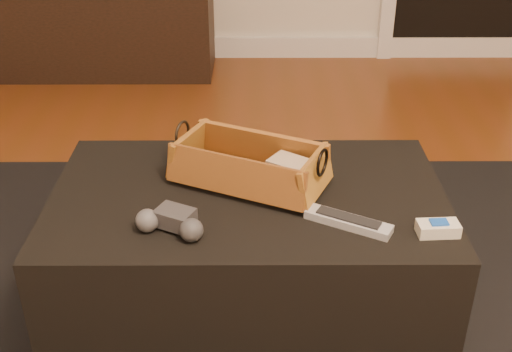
{
  "coord_description": "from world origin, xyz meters",
  "views": [
    {
      "loc": [
        0.08,
        -0.96,
        1.27
      ],
      "look_at": [
        0.08,
        0.41,
        0.49
      ],
      "focal_mm": 45.0,
      "sensor_mm": 36.0,
      "label": 1
    }
  ],
  "objects_px": {
    "ottoman": "(249,259)",
    "game_controller": "(171,222)",
    "media_cabinet": "(80,21)",
    "silver_remote": "(348,221)",
    "cream_gadget": "(438,228)",
    "wicker_basket": "(249,167)",
    "tv_remote": "(240,175)"
  },
  "relations": [
    {
      "from": "ottoman",
      "to": "game_controller",
      "type": "bearing_deg",
      "value": -134.71
    },
    {
      "from": "media_cabinet",
      "to": "silver_remote",
      "type": "relative_size",
      "value": 7.09
    },
    {
      "from": "ottoman",
      "to": "cream_gadget",
      "type": "xyz_separation_m",
      "value": [
        0.43,
        -0.18,
        0.23
      ]
    },
    {
      "from": "wicker_basket",
      "to": "tv_remote",
      "type": "bearing_deg",
      "value": -167.91
    },
    {
      "from": "game_controller",
      "to": "silver_remote",
      "type": "xyz_separation_m",
      "value": [
        0.41,
        0.03,
        -0.02
      ]
    },
    {
      "from": "ottoman",
      "to": "game_controller",
      "type": "xyz_separation_m",
      "value": [
        -0.17,
        -0.18,
        0.24
      ]
    },
    {
      "from": "media_cabinet",
      "to": "game_controller",
      "type": "distance_m",
      "value": 2.38
    },
    {
      "from": "cream_gadget",
      "to": "tv_remote",
      "type": "bearing_deg",
      "value": 152.99
    },
    {
      "from": "game_controller",
      "to": "silver_remote",
      "type": "relative_size",
      "value": 0.86
    },
    {
      "from": "game_controller",
      "to": "ottoman",
      "type": "bearing_deg",
      "value": 45.29
    },
    {
      "from": "game_controller",
      "to": "cream_gadget",
      "type": "distance_m",
      "value": 0.61
    },
    {
      "from": "media_cabinet",
      "to": "game_controller",
      "type": "relative_size",
      "value": 8.25
    },
    {
      "from": "ottoman",
      "to": "silver_remote",
      "type": "relative_size",
      "value": 4.92
    },
    {
      "from": "cream_gadget",
      "to": "wicker_basket",
      "type": "bearing_deg",
      "value": 151.18
    },
    {
      "from": "ottoman",
      "to": "silver_remote",
      "type": "height_order",
      "value": "silver_remote"
    },
    {
      "from": "media_cabinet",
      "to": "silver_remote",
      "type": "height_order",
      "value": "media_cabinet"
    },
    {
      "from": "wicker_basket",
      "to": "game_controller",
      "type": "height_order",
      "value": "wicker_basket"
    },
    {
      "from": "silver_remote",
      "to": "cream_gadget",
      "type": "xyz_separation_m",
      "value": [
        0.2,
        -0.04,
        0.0
      ]
    },
    {
      "from": "tv_remote",
      "to": "cream_gadget",
      "type": "relative_size",
      "value": 2.13
    },
    {
      "from": "media_cabinet",
      "to": "tv_remote",
      "type": "distance_m",
      "value": 2.23
    },
    {
      "from": "ottoman",
      "to": "wicker_basket",
      "type": "height_order",
      "value": "wicker_basket"
    },
    {
      "from": "wicker_basket",
      "to": "cream_gadget",
      "type": "distance_m",
      "value": 0.49
    },
    {
      "from": "wicker_basket",
      "to": "game_controller",
      "type": "relative_size",
      "value": 2.5
    },
    {
      "from": "silver_remote",
      "to": "cream_gadget",
      "type": "height_order",
      "value": "cream_gadget"
    },
    {
      "from": "cream_gadget",
      "to": "ottoman",
      "type": "bearing_deg",
      "value": 156.93
    },
    {
      "from": "game_controller",
      "to": "cream_gadget",
      "type": "height_order",
      "value": "game_controller"
    },
    {
      "from": "silver_remote",
      "to": "tv_remote",
      "type": "bearing_deg",
      "value": 142.52
    },
    {
      "from": "ottoman",
      "to": "silver_remote",
      "type": "distance_m",
      "value": 0.35
    },
    {
      "from": "media_cabinet",
      "to": "tv_remote",
      "type": "bearing_deg",
      "value": -65.73
    },
    {
      "from": "media_cabinet",
      "to": "tv_remote",
      "type": "height_order",
      "value": "media_cabinet"
    },
    {
      "from": "tv_remote",
      "to": "wicker_basket",
      "type": "height_order",
      "value": "wicker_basket"
    },
    {
      "from": "media_cabinet",
      "to": "ottoman",
      "type": "height_order",
      "value": "media_cabinet"
    }
  ]
}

